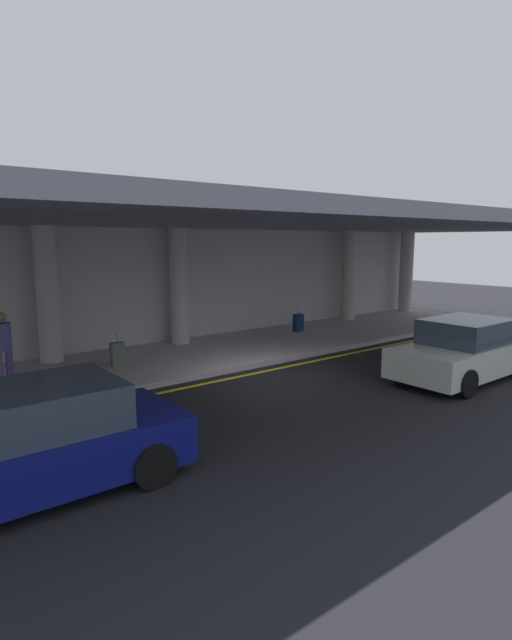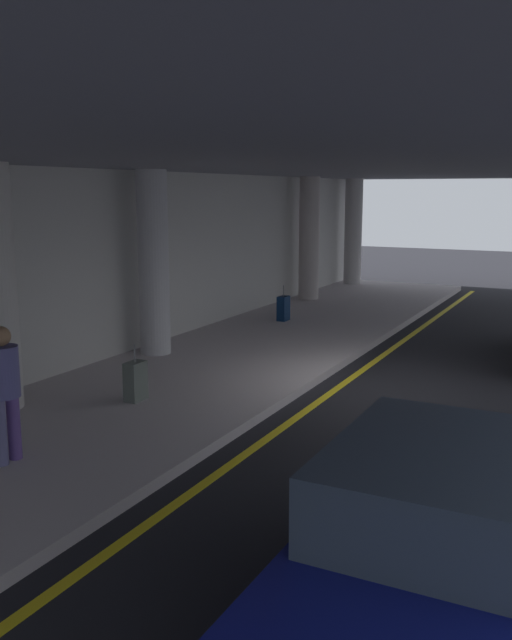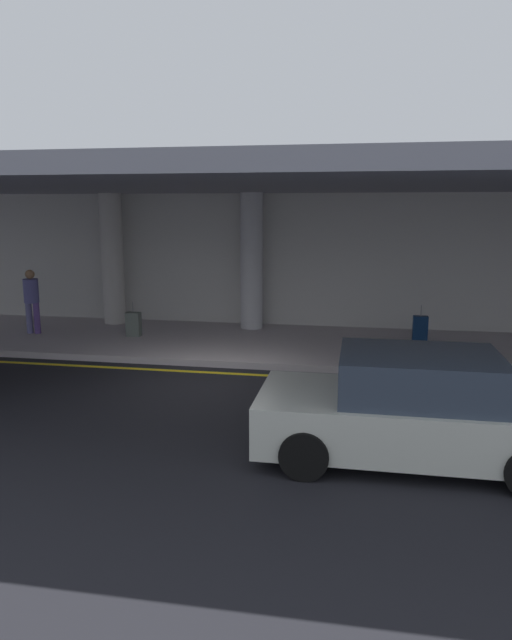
{
  "view_description": "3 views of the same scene",
  "coord_description": "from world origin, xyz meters",
  "px_view_note": "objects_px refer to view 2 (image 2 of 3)",
  "views": [
    {
      "loc": [
        -7.89,
        -9.27,
        3.4
      ],
      "look_at": [
        0.97,
        1.92,
        1.14
      ],
      "focal_mm": 28.06,
      "sensor_mm": 36.0,
      "label": 1
    },
    {
      "loc": [
        -11.24,
        -3.4,
        3.4
      ],
      "look_at": [
        0.51,
        2.59,
        0.92
      ],
      "focal_mm": 38.77,
      "sensor_mm": 36.0,
      "label": 2
    },
    {
      "loc": [
        2.88,
        -10.69,
        3.4
      ],
      "look_at": [
        0.57,
        2.13,
        0.86
      ],
      "focal_mm": 32.34,
      "sensor_mm": 36.0,
      "label": 3
    }
  ],
  "objects_px": {
    "traveler_with_luggage": "(4,385)",
    "support_column_left_mid": "(153,263)",
    "car_navy": "(436,547)",
    "support_column_center": "(309,239)",
    "suitcase_upright_primary": "(283,308)",
    "support_column_right_mid": "(353,232)",
    "suitcase_upright_secondary": "(135,381)"
  },
  "relations": [
    {
      "from": "support_column_center",
      "to": "car_navy",
      "type": "distance_m",
      "value": 15.97
    },
    {
      "from": "support_column_left_mid",
      "to": "support_column_right_mid",
      "type": "bearing_deg",
      "value": 0.0
    },
    {
      "from": "support_column_left_mid",
      "to": "support_column_center",
      "type": "bearing_deg",
      "value": 0.0
    },
    {
      "from": "traveler_with_luggage",
      "to": "car_navy",
      "type": "bearing_deg",
      "value": -83.9
    },
    {
      "from": "car_navy",
      "to": "suitcase_upright_secondary",
      "type": "relative_size",
      "value": 4.56
    },
    {
      "from": "support_column_right_mid",
      "to": "suitcase_upright_secondary",
      "type": "relative_size",
      "value": 4.06
    },
    {
      "from": "support_column_center",
      "to": "suitcase_upright_secondary",
      "type": "xyz_separation_m",
      "value": [
        -10.8,
        -1.59,
        -1.51
      ]
    },
    {
      "from": "support_column_left_mid",
      "to": "support_column_center",
      "type": "relative_size",
      "value": 1.0
    },
    {
      "from": "car_navy",
      "to": "support_column_left_mid",
      "type": "bearing_deg",
      "value": -127.21
    },
    {
      "from": "traveler_with_luggage",
      "to": "suitcase_upright_secondary",
      "type": "relative_size",
      "value": 1.87
    },
    {
      "from": "support_column_center",
      "to": "suitcase_upright_secondary",
      "type": "bearing_deg",
      "value": -171.63
    },
    {
      "from": "support_column_left_mid",
      "to": "suitcase_upright_primary",
      "type": "bearing_deg",
      "value": -10.47
    },
    {
      "from": "support_column_center",
      "to": "suitcase_upright_primary",
      "type": "distance_m",
      "value": 3.98
    },
    {
      "from": "suitcase_upright_primary",
      "to": "traveler_with_luggage",
      "type": "bearing_deg",
      "value": -163.47
    },
    {
      "from": "car_navy",
      "to": "suitcase_upright_primary",
      "type": "distance_m",
      "value": 12.37
    },
    {
      "from": "traveler_with_luggage",
      "to": "support_column_left_mid",
      "type": "bearing_deg",
      "value": 31.47
    },
    {
      "from": "traveler_with_luggage",
      "to": "suitcase_upright_secondary",
      "type": "xyz_separation_m",
      "value": [
        2.73,
        0.13,
        -0.65
      ]
    },
    {
      "from": "suitcase_upright_secondary",
      "to": "support_column_left_mid",
      "type": "bearing_deg",
      "value": 31.93
    },
    {
      "from": "suitcase_upright_primary",
      "to": "suitcase_upright_secondary",
      "type": "relative_size",
      "value": 1.0
    },
    {
      "from": "support_column_center",
      "to": "support_column_right_mid",
      "type": "relative_size",
      "value": 1.0
    },
    {
      "from": "traveler_with_luggage",
      "to": "suitcase_upright_primary",
      "type": "height_order",
      "value": "traveler_with_luggage"
    },
    {
      "from": "car_navy",
      "to": "traveler_with_luggage",
      "type": "distance_m",
      "value": 5.38
    },
    {
      "from": "car_navy",
      "to": "suitcase_upright_primary",
      "type": "relative_size",
      "value": 4.56
    },
    {
      "from": "support_column_left_mid",
      "to": "support_column_center",
      "type": "xyz_separation_m",
      "value": [
        8.0,
        0.0,
        0.0
      ]
    },
    {
      "from": "car_navy",
      "to": "traveler_with_luggage",
      "type": "height_order",
      "value": "traveler_with_luggage"
    },
    {
      "from": "support_column_center",
      "to": "support_column_right_mid",
      "type": "height_order",
      "value": "same"
    },
    {
      "from": "suitcase_upright_secondary",
      "to": "support_column_center",
      "type": "bearing_deg",
      "value": 10.69
    },
    {
      "from": "support_column_center",
      "to": "support_column_left_mid",
      "type": "bearing_deg",
      "value": 180.0
    },
    {
      "from": "suitcase_upright_primary",
      "to": "suitcase_upright_secondary",
      "type": "bearing_deg",
      "value": -162.56
    },
    {
      "from": "support_column_left_mid",
      "to": "traveler_with_luggage",
      "type": "xyz_separation_m",
      "value": [
        -5.53,
        -1.72,
        -0.86
      ]
    },
    {
      "from": "suitcase_upright_primary",
      "to": "suitcase_upright_secondary",
      "type": "height_order",
      "value": "same"
    },
    {
      "from": "support_column_center",
      "to": "suitcase_upright_primary",
      "type": "bearing_deg",
      "value": -167.19
    }
  ]
}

